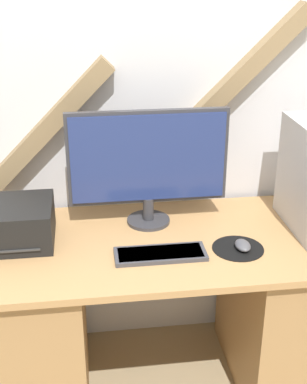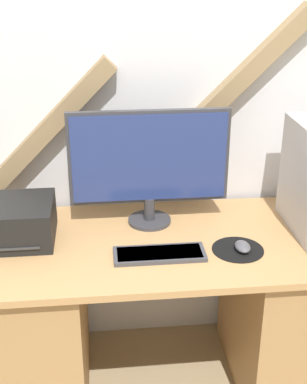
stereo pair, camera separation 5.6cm
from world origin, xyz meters
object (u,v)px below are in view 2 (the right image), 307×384
object	(u,v)px
keyboard	(159,254)
mouse	(243,247)
monitor	(149,162)
printer	(15,222)

from	to	relation	value
keyboard	mouse	world-z (taller)	mouse
monitor	printer	distance (m)	0.64
keyboard	printer	xyz separation A→B (m)	(-0.60, 0.21, 0.07)
mouse	printer	bearing A→B (deg)	168.10
keyboard	monitor	bearing A→B (deg)	92.02
monitor	mouse	bearing A→B (deg)	-40.42
monitor	keyboard	xyz separation A→B (m)	(0.01, -0.31, -0.29)
keyboard	mouse	bearing A→B (deg)	0.89
monitor	keyboard	distance (m)	0.42
printer	mouse	bearing A→B (deg)	-11.90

